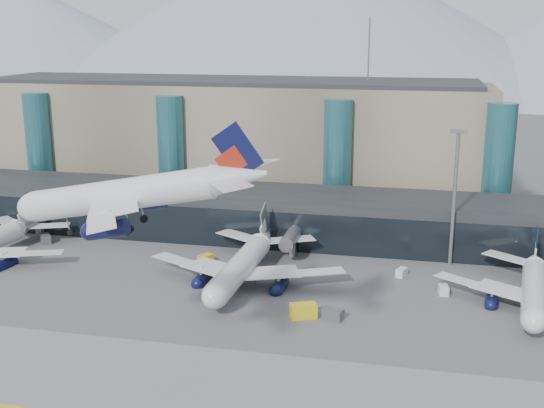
% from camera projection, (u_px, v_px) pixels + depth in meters
% --- Properties ---
extents(ground, '(900.00, 900.00, 0.00)m').
position_uv_depth(ground, '(225.00, 367.00, 89.50)').
color(ground, '#515154').
rests_on(ground, ground).
extents(concourse, '(170.00, 27.00, 10.00)m').
position_uv_depth(concourse, '(302.00, 217.00, 142.83)').
color(concourse, black).
rests_on(concourse, ground).
extents(terminal_main, '(130.00, 30.00, 31.00)m').
position_uv_depth(terminal_main, '(230.00, 139.00, 175.99)').
color(terminal_main, gray).
rests_on(terminal_main, ground).
extents(teal_towers, '(116.40, 19.40, 46.00)m').
position_uv_depth(teal_towers, '(252.00, 158.00, 159.12)').
color(teal_towers, '#27646F').
rests_on(teal_towers, ground).
extents(mountain_ridge, '(910.00, 400.00, 110.00)m').
position_uv_depth(mountain_ridge, '(417.00, 25.00, 433.90)').
color(mountain_ridge, gray).
rests_on(mountain_ridge, ground).
extents(lightmast_mid, '(3.00, 1.20, 25.60)m').
position_uv_depth(lightmast_mid, '(455.00, 190.00, 124.94)').
color(lightmast_mid, slate).
rests_on(lightmast_mid, ground).
extents(hero_jet, '(30.42, 31.37, 10.10)m').
position_uv_depth(hero_jet, '(147.00, 185.00, 75.46)').
color(hero_jet, silver).
rests_on(hero_jet, ground).
extents(jet_parked_mid, '(37.44, 36.32, 12.06)m').
position_uv_depth(jet_parked_mid, '(246.00, 254.00, 120.30)').
color(jet_parked_mid, silver).
rests_on(jet_parked_mid, ground).
extents(jet_parked_right, '(33.21, 33.28, 10.80)m').
position_uv_depth(jet_parked_right, '(535.00, 278.00, 110.05)').
color(jet_parked_right, silver).
rests_on(jet_parked_right, ground).
extents(veh_b, '(2.84, 3.32, 1.64)m').
position_uv_depth(veh_b, '(205.00, 259.00, 129.20)').
color(veh_b, gold).
rests_on(veh_b, ground).
extents(veh_c, '(3.50, 2.62, 1.73)m').
position_uv_depth(veh_c, '(333.00, 314.00, 104.14)').
color(veh_c, '#48484D').
rests_on(veh_c, ground).
extents(veh_d, '(2.16, 2.86, 1.45)m').
position_uv_depth(veh_d, '(401.00, 272.00, 122.36)').
color(veh_d, silver).
rests_on(veh_d, ground).
extents(veh_f, '(3.39, 3.56, 1.80)m').
position_uv_depth(veh_f, '(46.00, 239.00, 141.36)').
color(veh_f, '#48484D').
rests_on(veh_f, ground).
extents(veh_g, '(1.84, 2.76, 1.51)m').
position_uv_depth(veh_g, '(443.00, 290.00, 114.10)').
color(veh_g, silver).
rests_on(veh_g, ground).
extents(veh_h, '(4.54, 3.57, 2.22)m').
position_uv_depth(veh_h, '(303.00, 311.00, 104.71)').
color(veh_h, gold).
rests_on(veh_h, ground).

